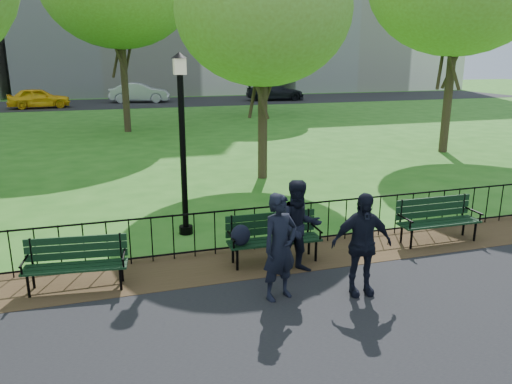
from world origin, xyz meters
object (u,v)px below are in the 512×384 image
object	(u,v)px
sedan_silver	(140,93)
person_mid	(299,227)
park_bench_left_a	(76,258)
person_left	(280,247)
sedan_dark	(275,92)
taxi	(39,98)
park_bench_right_a	(437,215)
tree_far_e	(262,19)
person_right	(362,244)
park_bench_main	(262,233)
lamppost	(182,139)
tree_near_e	(263,10)

from	to	relation	value
sedan_silver	person_mid	bearing A→B (deg)	-168.31
park_bench_left_a	person_left	world-z (taller)	person_left
sedan_dark	person_left	bearing A→B (deg)	167.75
park_bench_left_a	person_mid	bearing A→B (deg)	-1.62
taxi	park_bench_right_a	bearing A→B (deg)	-167.32
tree_far_e	sedan_silver	xyz separation A→B (m)	(-6.73, 11.56, -5.06)
person_mid	sedan_silver	distance (m)	34.63
person_right	park_bench_right_a	bearing A→B (deg)	39.84
park_bench_left_a	tree_far_e	size ratio (longest dim) A/B	0.20
park_bench_main	park_bench_right_a	size ratio (longest dim) A/B	1.00
park_bench_left_a	person_mid	size ratio (longest dim) A/B	1.00
person_left	sedan_silver	xyz separation A→B (m)	(0.72, 35.43, -0.07)
park_bench_main	lamppost	distance (m)	2.74
lamppost	person_right	distance (m)	4.46
tree_near_e	sedan_dark	bearing A→B (deg)	69.79
park_bench_right_a	park_bench_left_a	bearing A→B (deg)	-179.02
park_bench_right_a	tree_near_e	world-z (taller)	tree_near_e
person_left	person_right	world-z (taller)	person_left
tree_near_e	person_left	xyz separation A→B (m)	(-2.26, -7.81, -4.16)
person_left	person_mid	xyz separation A→B (m)	(0.65, 0.81, -0.02)
sedan_silver	sedan_dark	size ratio (longest dim) A/B	0.96
lamppost	tree_far_e	world-z (taller)	tree_far_e
person_mid	taxi	size ratio (longest dim) A/B	0.40
person_mid	park_bench_left_a	bearing A→B (deg)	171.95
lamppost	sedan_silver	bearing A→B (deg)	87.07
sedan_dark	park_bench_left_a	bearing A→B (deg)	162.37
park_bench_left_a	sedan_dark	world-z (taller)	sedan_dark
park_bench_left_a	person_right	xyz separation A→B (m)	(4.39, -1.59, 0.33)
park_bench_left_a	sedan_silver	bearing A→B (deg)	90.42
park_bench_main	sedan_dark	distance (m)	34.67
tree_far_e	sedan_silver	size ratio (longest dim) A/B	1.76
park_bench_right_a	person_left	world-z (taller)	person_left
tree_far_e	sedan_dark	distance (m)	12.21
tree_far_e	sedan_dark	size ratio (longest dim) A/B	1.70
person_mid	sedan_dark	distance (m)	35.06
lamppost	person_right	xyz separation A→B (m)	(2.22, -3.66, -1.23)
lamppost	person_left	xyz separation A→B (m)	(0.92, -3.43, -1.21)
person_left	sedan_dark	xyz separation A→B (m)	(11.91, 34.01, -0.14)
park_bench_right_a	lamppost	distance (m)	5.51
person_mid	sedan_silver	bearing A→B (deg)	90.26
park_bench_main	tree_near_e	world-z (taller)	tree_near_e
lamppost	sedan_dark	distance (m)	33.19
park_bench_left_a	person_right	distance (m)	4.68
lamppost	person_left	bearing A→B (deg)	-74.92
park_bench_right_a	sedan_silver	world-z (taller)	sedan_silver
person_mid	tree_near_e	bearing A→B (deg)	77.43
lamppost	taxi	distance (m)	30.07
taxi	sedan_silver	size ratio (longest dim) A/B	0.89
person_left	person_mid	world-z (taller)	person_left
park_bench_main	person_right	distance (m)	2.00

